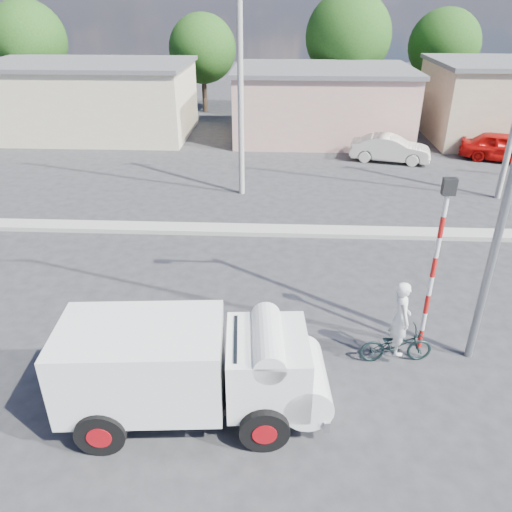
{
  "coord_description": "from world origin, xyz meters",
  "views": [
    {
      "loc": [
        -0.35,
        -8.6,
        7.75
      ],
      "look_at": [
        -0.96,
        3.64,
        1.3
      ],
      "focal_mm": 35.0,
      "sensor_mm": 36.0,
      "label": 1
    }
  ],
  "objects_px": {
    "truck": "(194,368)",
    "car_cream": "(390,149)",
    "traffic_pole": "(436,254)",
    "cyclist": "(399,328)",
    "streetlight": "(510,155)",
    "bicycle": "(396,345)",
    "car_red": "(504,147)"
  },
  "relations": [
    {
      "from": "truck",
      "to": "bicycle",
      "type": "relative_size",
      "value": 3.16
    },
    {
      "from": "cyclist",
      "to": "streetlight",
      "type": "distance_m",
      "value": 4.38
    },
    {
      "from": "car_cream",
      "to": "streetlight",
      "type": "relative_size",
      "value": 0.45
    },
    {
      "from": "cyclist",
      "to": "streetlight",
      "type": "relative_size",
      "value": 0.21
    },
    {
      "from": "bicycle",
      "to": "car_cream",
      "type": "distance_m",
      "value": 16.42
    },
    {
      "from": "car_red",
      "to": "traffic_pole",
      "type": "relative_size",
      "value": 0.97
    },
    {
      "from": "car_cream",
      "to": "car_red",
      "type": "xyz_separation_m",
      "value": [
        5.9,
        0.4,
        0.06
      ]
    },
    {
      "from": "car_cream",
      "to": "traffic_pole",
      "type": "relative_size",
      "value": 0.93
    },
    {
      "from": "truck",
      "to": "bicycle",
      "type": "height_order",
      "value": "truck"
    },
    {
      "from": "car_cream",
      "to": "cyclist",
      "type": "bearing_deg",
      "value": -176.97
    },
    {
      "from": "streetlight",
      "to": "truck",
      "type": "bearing_deg",
      "value": -160.26
    },
    {
      "from": "car_red",
      "to": "traffic_pole",
      "type": "distance_m",
      "value": 17.99
    },
    {
      "from": "truck",
      "to": "car_cream",
      "type": "xyz_separation_m",
      "value": [
        7.27,
        18.09,
        -0.54
      ]
    },
    {
      "from": "bicycle",
      "to": "cyclist",
      "type": "height_order",
      "value": "cyclist"
    },
    {
      "from": "truck",
      "to": "cyclist",
      "type": "height_order",
      "value": "truck"
    },
    {
      "from": "truck",
      "to": "car_red",
      "type": "xyz_separation_m",
      "value": [
        13.17,
        18.48,
        -0.48
      ]
    },
    {
      "from": "streetlight",
      "to": "car_cream",
      "type": "bearing_deg",
      "value": 85.76
    },
    {
      "from": "truck",
      "to": "traffic_pole",
      "type": "height_order",
      "value": "traffic_pole"
    },
    {
      "from": "bicycle",
      "to": "car_cream",
      "type": "bearing_deg",
      "value": -15.46
    },
    {
      "from": "bicycle",
      "to": "streetlight",
      "type": "height_order",
      "value": "streetlight"
    },
    {
      "from": "cyclist",
      "to": "streetlight",
      "type": "height_order",
      "value": "streetlight"
    },
    {
      "from": "cyclist",
      "to": "car_red",
      "type": "bearing_deg",
      "value": -33.33
    },
    {
      "from": "bicycle",
      "to": "car_red",
      "type": "distance_m",
      "value": 18.73
    },
    {
      "from": "cyclist",
      "to": "car_red",
      "type": "distance_m",
      "value": 18.73
    },
    {
      "from": "truck",
      "to": "car_red",
      "type": "bearing_deg",
      "value": 50.14
    },
    {
      "from": "car_red",
      "to": "car_cream",
      "type": "bearing_deg",
      "value": 114.36
    },
    {
      "from": "bicycle",
      "to": "truck",
      "type": "bearing_deg",
      "value": 107.98
    },
    {
      "from": "car_red",
      "to": "streetlight",
      "type": "height_order",
      "value": "streetlight"
    },
    {
      "from": "truck",
      "to": "car_cream",
      "type": "bearing_deg",
      "value": 63.72
    },
    {
      "from": "cyclist",
      "to": "truck",
      "type": "bearing_deg",
      "value": 107.98
    },
    {
      "from": "car_red",
      "to": "traffic_pole",
      "type": "height_order",
      "value": "traffic_pole"
    },
    {
      "from": "car_red",
      "to": "streetlight",
      "type": "bearing_deg",
      "value": 177.02
    }
  ]
}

